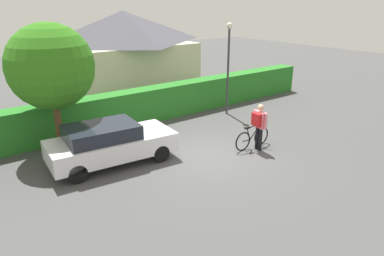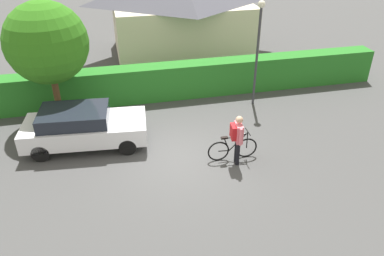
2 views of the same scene
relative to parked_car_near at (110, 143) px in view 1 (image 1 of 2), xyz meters
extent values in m
plane|color=#444444|center=(3.14, -1.58, -0.73)|extent=(60.00, 60.00, 0.00)
cube|color=#277524|center=(3.14, 3.13, 0.01)|extent=(19.84, 0.90, 1.48)
cube|color=beige|center=(5.28, 8.85, 0.66)|extent=(7.25, 5.17, 2.79)
pyramid|color=#4C4C56|center=(5.28, 8.85, 2.96)|extent=(7.62, 5.43, 1.81)
cube|color=silver|center=(0.08, -0.01, -0.12)|extent=(4.27, 2.16, 0.63)
cube|color=#1E232D|center=(-0.23, 0.02, 0.42)|extent=(2.39, 1.78, 0.46)
cylinder|color=black|center=(1.55, 0.67, -0.44)|extent=(0.60, 0.23, 0.59)
cylinder|color=black|center=(1.40, -0.94, -0.44)|extent=(0.60, 0.23, 0.59)
cylinder|color=black|center=(-1.25, 0.92, -0.44)|extent=(0.60, 0.23, 0.59)
cylinder|color=black|center=(-1.39, -0.68, -0.44)|extent=(0.60, 0.23, 0.59)
torus|color=black|center=(5.22, -1.99, -0.37)|extent=(0.72, 0.06, 0.72)
torus|color=black|center=(4.26, -1.98, -0.37)|extent=(0.72, 0.06, 0.72)
cylinder|color=black|center=(4.92, -1.99, -0.09)|extent=(0.62, 0.04, 0.63)
cylinder|color=black|center=(4.53, -1.98, -0.15)|extent=(0.22, 0.04, 0.49)
cylinder|color=black|center=(4.80, -1.98, 0.12)|extent=(0.74, 0.05, 0.15)
cylinder|color=black|center=(4.44, -1.98, -0.38)|extent=(0.37, 0.04, 0.05)
cylinder|color=black|center=(5.22, -1.99, -0.08)|extent=(0.04, 0.04, 0.59)
cube|color=black|center=(4.44, -1.98, 0.12)|extent=(0.22, 0.10, 0.06)
cylinder|color=black|center=(5.22, -1.99, 0.25)|extent=(0.03, 0.50, 0.03)
cylinder|color=black|center=(4.81, -2.15, -0.31)|extent=(0.13, 0.13, 0.85)
cylinder|color=black|center=(4.79, -2.32, -0.31)|extent=(0.13, 0.13, 0.85)
cube|color=#E5727F|center=(4.80, -2.24, 0.42)|extent=(0.25, 0.52, 0.60)
sphere|color=tan|center=(4.80, -2.24, 0.87)|extent=(0.23, 0.23, 0.23)
cylinder|color=#E5727F|center=(4.84, -1.94, 0.44)|extent=(0.09, 0.09, 0.57)
cylinder|color=#E5727F|center=(4.77, -2.53, 0.44)|extent=(0.09, 0.09, 0.57)
cube|color=red|center=(4.64, -2.22, 0.45)|extent=(0.20, 0.41, 0.46)
cylinder|color=#38383D|center=(6.88, 1.72, 1.26)|extent=(0.10, 0.10, 3.98)
sphere|color=#F2EDCC|center=(6.88, 1.72, 3.37)|extent=(0.28, 0.28, 0.28)
cylinder|color=brown|center=(-0.95, 2.13, 0.36)|extent=(0.24, 0.24, 2.18)
sphere|color=#307619|center=(-0.95, 2.13, 2.33)|extent=(2.95, 2.95, 2.95)
camera|label=1|loc=(-4.52, -10.40, 4.50)|focal=33.53mm
camera|label=2|loc=(1.12, -11.76, 6.52)|focal=35.49mm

